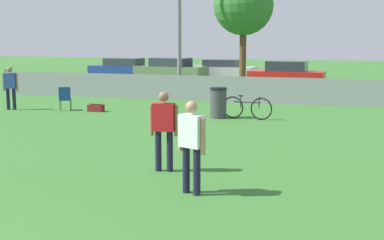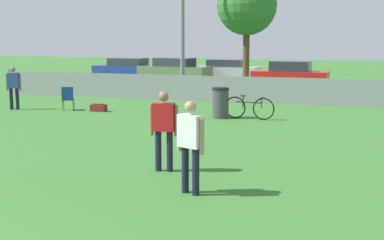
{
  "view_description": "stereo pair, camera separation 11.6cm",
  "coord_description": "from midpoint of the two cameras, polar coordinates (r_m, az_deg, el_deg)",
  "views": [
    {
      "loc": [
        5.82,
        -3.93,
        2.77
      ],
      "look_at": [
        2.62,
        6.53,
        1.05
      ],
      "focal_mm": 50.0,
      "sensor_mm": 36.0,
      "label": 1
    },
    {
      "loc": [
        5.94,
        -3.9,
        2.77
      ],
      "look_at": [
        2.62,
        6.53,
        1.05
      ],
      "focal_mm": 50.0,
      "sensor_mm": 36.0,
      "label": 2
    }
  ],
  "objects": [
    {
      "name": "fence_backline",
      "position": [
        22.8,
        2.01,
        3.35
      ],
      "size": [
        20.64,
        0.07,
        1.21
      ],
      "color": "gray",
      "rests_on": "ground_plane"
    },
    {
      "name": "tree_near_pole",
      "position": [
        26.19,
        5.38,
        12.04
      ],
      "size": [
        2.88,
        2.88,
        5.68
      ],
      "color": "brown",
      "rests_on": "ground_plane"
    },
    {
      "name": "player_receiver_white",
      "position": [
        9.35,
        -0.41,
        -2.18
      ],
      "size": [
        0.56,
        0.37,
        1.66
      ],
      "rotation": [
        0.0,
        0.0,
        -0.39
      ],
      "color": "#191933",
      "rests_on": "ground_plane"
    },
    {
      "name": "player_thrower_red",
      "position": [
        10.96,
        -3.32,
        -0.55
      ],
      "size": [
        0.6,
        0.27,
        1.66
      ],
      "rotation": [
        0.0,
        0.0,
        0.12
      ],
      "color": "#191933",
      "rests_on": "ground_plane"
    },
    {
      "name": "spectator_in_blue",
      "position": [
        21.38,
        -18.96,
        3.56
      ],
      "size": [
        0.56,
        0.34,
        1.64
      ],
      "rotation": [
        0.0,
        0.0,
        3.46
      ],
      "color": "#191933",
      "rests_on": "ground_plane"
    },
    {
      "name": "folding_chair_sideline",
      "position": [
        20.58,
        -13.55,
        2.35
      ],
      "size": [
        0.57,
        0.57,
        0.9
      ],
      "rotation": [
        0.0,
        0.0,
        3.58
      ],
      "color": "#333338",
      "rests_on": "ground_plane"
    },
    {
      "name": "bicycle_sideline",
      "position": [
        18.08,
        5.71,
        1.32
      ],
      "size": [
        1.74,
        0.44,
        0.8
      ],
      "rotation": [
        0.0,
        0.0,
        -0.11
      ],
      "color": "black",
      "rests_on": "ground_plane"
    },
    {
      "name": "trash_bin",
      "position": [
        18.23,
        2.65,
        1.86
      ],
      "size": [
        0.58,
        0.58,
        1.05
      ],
      "color": "#3F3F44",
      "rests_on": "ground_plane"
    },
    {
      "name": "gear_bag_sideline",
      "position": [
        20.18,
        -10.37,
        1.27
      ],
      "size": [
        0.57,
        0.31,
        0.28
      ],
      "color": "maroon",
      "rests_on": "ground_plane"
    },
    {
      "name": "parked_car_blue",
      "position": [
        35.87,
        -7.36,
        5.48
      ],
      "size": [
        4.63,
        1.89,
        1.33
      ],
      "rotation": [
        0.0,
        0.0,
        -0.05
      ],
      "color": "black",
      "rests_on": "ground_plane"
    },
    {
      "name": "parked_car_olive",
      "position": [
        33.95,
        -2.38,
        5.41
      ],
      "size": [
        4.71,
        2.3,
        1.41
      ],
      "rotation": [
        0.0,
        0.0,
        -0.13
      ],
      "color": "black",
      "rests_on": "ground_plane"
    },
    {
      "name": "parked_car_silver",
      "position": [
        34.9,
        3.13,
        5.42
      ],
      "size": [
        4.34,
        1.96,
        1.28
      ],
      "rotation": [
        0.0,
        0.0,
        -0.04
      ],
      "color": "black",
      "rests_on": "ground_plane"
    },
    {
      "name": "parked_car_red",
      "position": [
        29.62,
        9.94,
        4.76
      ],
      "size": [
        4.1,
        1.8,
        1.44
      ],
      "rotation": [
        0.0,
        0.0,
        -0.03
      ],
      "color": "black",
      "rests_on": "ground_plane"
    }
  ]
}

